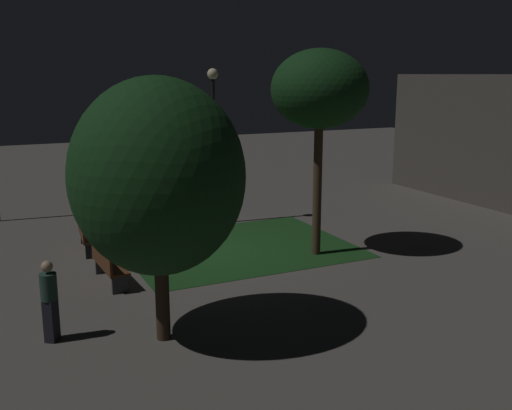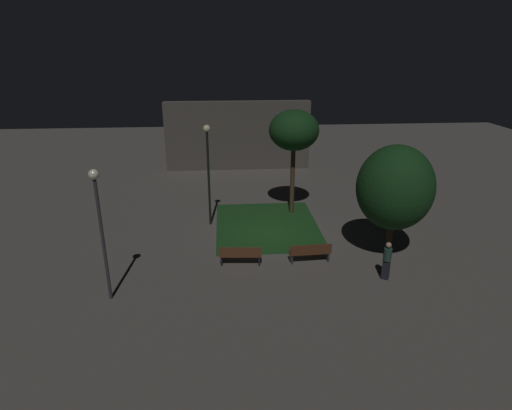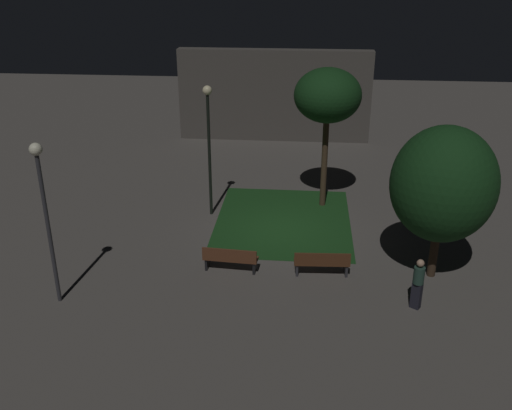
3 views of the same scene
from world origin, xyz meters
name	(u,v)px [view 2 (image 2 of 3)]	position (x,y,z in m)	size (l,w,h in m)	color
ground_plane	(268,232)	(0.00, 0.00, 0.00)	(60.00, 60.00, 0.00)	#56514C
grass_lawn	(267,225)	(0.06, 0.86, 0.01)	(5.24, 6.50, 0.01)	#194219
bench_back_row	(240,255)	(-1.50, -3.24, 0.48)	(1.83, 0.62, 0.88)	brown
bench_front_right	(310,252)	(1.50, -3.24, 0.48)	(1.82, 0.58, 0.88)	#512D19
tree_left_canopy	(294,131)	(1.62, 2.61, 4.59)	(2.64, 2.64, 5.70)	#423021
tree_right_canopy	(395,188)	(5.06, -2.89, 3.18)	(3.23, 3.23, 5.01)	#38281C
lamp_post_plaza_west	(99,215)	(-6.41, -5.44, 3.34)	(0.36, 0.36, 4.97)	#333338
lamp_post_path_center	(208,160)	(-2.87, 1.28, 3.47)	(0.36, 0.36, 5.20)	black
pedestrian	(387,260)	(4.24, -4.86, 0.85)	(0.34, 0.32, 1.61)	black
building_wall_backdrop	(238,136)	(-1.00, 11.93, 2.50)	(10.64, 0.80, 5.01)	#4C4742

